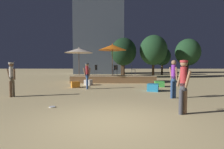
{
  "coord_description": "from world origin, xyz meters",
  "views": [
    {
      "loc": [
        0.15,
        -4.64,
        1.57
      ],
      "look_at": [
        0.0,
        6.48,
        0.93
      ],
      "focal_mm": 28.0,
      "sensor_mm": 36.0,
      "label": 1
    }
  ],
  "objects": [
    {
      "name": "frisbee_disc",
      "position": [
        -2.13,
        1.63,
        0.02
      ],
      "size": [
        0.22,
        0.22,
        0.03
      ],
      "color": "white",
      "rests_on": "ground"
    },
    {
      "name": "cube_seat_0",
      "position": [
        -2.52,
        7.18,
        0.21
      ],
      "size": [
        0.7,
        0.7,
        0.41
      ],
      "rotation": [
        0.0,
        0.0,
        0.4
      ],
      "color": "orange",
      "rests_on": "ground"
    },
    {
      "name": "background_tree_1",
      "position": [
        9.58,
        18.0,
        3.13
      ],
      "size": [
        3.12,
        3.12,
        4.86
      ],
      "color": "#3D2B1C",
      "rests_on": "ground"
    },
    {
      "name": "person_4",
      "position": [
        -4.82,
        3.7,
        0.94
      ],
      "size": [
        0.48,
        0.29,
        1.68
      ],
      "rotation": [
        0.0,
        0.0,
        4.49
      ],
      "color": "#72664C",
      "rests_on": "ground"
    },
    {
      "name": "cube_seat_3",
      "position": [
        3.33,
        7.65,
        0.2
      ],
      "size": [
        0.69,
        0.69,
        0.39
      ],
      "rotation": [
        0.0,
        0.0,
        -0.11
      ],
      "color": "#4CC651",
      "rests_on": "ground"
    },
    {
      "name": "patio_umbrella_0",
      "position": [
        -0.02,
        10.14,
        3.0
      ],
      "size": [
        2.38,
        2.38,
        3.32
      ],
      "color": "brown",
      "rests_on": "ground"
    },
    {
      "name": "wooden_deck",
      "position": [
        0.04,
        10.91,
        0.28
      ],
      "size": [
        7.23,
        2.27,
        0.64
      ],
      "color": "olive",
      "rests_on": "ground"
    },
    {
      "name": "patio_umbrella_1",
      "position": [
        -2.81,
        9.95,
        2.73
      ],
      "size": [
        2.33,
        2.33,
        3.01
      ],
      "color": "brown",
      "rests_on": "ground"
    },
    {
      "name": "background_tree_2",
      "position": [
        1.26,
        16.31,
        3.09
      ],
      "size": [
        3.0,
        3.0,
        4.74
      ],
      "color": "#3D2B1C",
      "rests_on": "ground"
    },
    {
      "name": "person_0",
      "position": [
        2.89,
        3.45,
        0.97
      ],
      "size": [
        0.3,
        0.48,
        1.77
      ],
      "rotation": [
        0.0,
        0.0,
        3.61
      ],
      "color": "#2D4C7F",
      "rests_on": "ground"
    },
    {
      "name": "distant_building",
      "position": [
        -2.42,
        25.37,
        7.36
      ],
      "size": [
        8.23,
        3.8,
        14.72
      ],
      "color": "#4C5666",
      "rests_on": "ground"
    },
    {
      "name": "bistro_chair_1",
      "position": [
        0.26,
        10.94,
        1.18
      ],
      "size": [
        0.41,
        0.41,
        0.9
      ],
      "rotation": [
        0.0,
        0.0,
        3.3
      ],
      "color": "#2D3338",
      "rests_on": "wooden_deck"
    },
    {
      "name": "cube_seat_2",
      "position": [
        -1.83,
        8.51,
        0.21
      ],
      "size": [
        0.63,
        0.63,
        0.42
      ],
      "rotation": [
        0.0,
        0.0,
        -0.4
      ],
      "color": "white",
      "rests_on": "ground"
    },
    {
      "name": "background_tree_4",
      "position": [
        4.83,
        16.42,
        3.27
      ],
      "size": [
        3.25,
        3.25,
        5.07
      ],
      "color": "#3D2B1C",
      "rests_on": "ground"
    },
    {
      "name": "bistro_chair_3",
      "position": [
        -2.28,
        11.51,
        1.18
      ],
      "size": [
        0.42,
        0.42,
        0.9
      ],
      "rotation": [
        0.0,
        0.0,
        4.93
      ],
      "color": "#47474C",
      "rests_on": "wooden_deck"
    },
    {
      "name": "bistro_chair_0",
      "position": [
        1.81,
        11.34,
        1.18
      ],
      "size": [
        0.4,
        0.4,
        0.9
      ],
      "rotation": [
        0.0,
        0.0,
        1.51
      ],
      "color": "#2D3338",
      "rests_on": "wooden_deck"
    },
    {
      "name": "background_tree_3",
      "position": [
        7.4,
        21.97,
        2.8
      ],
      "size": [
        2.51,
        2.51,
        4.2
      ],
      "color": "#3D2B1C",
      "rests_on": "ground"
    },
    {
      "name": "person_2",
      "position": [
        -1.59,
        6.44,
        0.92
      ],
      "size": [
        0.49,
        0.29,
        1.66
      ],
      "rotation": [
        0.0,
        0.0,
        1.82
      ],
      "color": "#2D4C7F",
      "rests_on": "ground"
    },
    {
      "name": "background_tree_0",
      "position": [
        1.23,
        20.55,
        2.92
      ],
      "size": [
        2.64,
        2.64,
        4.39
      ],
      "color": "#3D2B1C",
      "rests_on": "ground"
    },
    {
      "name": "person_1",
      "position": [
        2.31,
        0.82,
        0.96
      ],
      "size": [
        0.31,
        0.54,
        1.71
      ],
      "rotation": [
        0.0,
        0.0,
        0.44
      ],
      "color": "#3F3F47",
      "rests_on": "ground"
    },
    {
      "name": "cube_seat_1",
      "position": [
        2.42,
        5.6,
        0.21
      ],
      "size": [
        0.79,
        0.79,
        0.43
      ],
      "rotation": [
        0.0,
        0.0,
        -0.31
      ],
      "color": "#2D9EDB",
      "rests_on": "ground"
    },
    {
      "name": "bistro_chair_2",
      "position": [
        -1.53,
        10.75,
        1.18
      ],
      "size": [
        0.46,
        0.46,
        0.9
      ],
      "rotation": [
        0.0,
        0.0,
        4.22
      ],
      "color": "#2D3338",
      "rests_on": "wooden_deck"
    },
    {
      "name": "ground_plane",
      "position": [
        0.0,
        0.0,
        0.0
      ],
      "size": [
        120.0,
        120.0,
        0.0
      ],
      "primitive_type": "plane",
      "color": "tan"
    }
  ]
}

